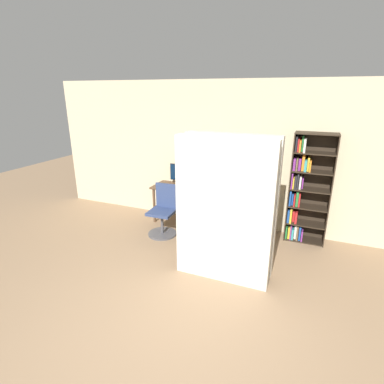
% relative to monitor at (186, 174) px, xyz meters
% --- Properties ---
extents(ground_plane, '(16.00, 16.00, 0.00)m').
position_rel_monitor_xyz_m(ground_plane, '(1.06, -2.91, -0.95)').
color(ground_plane, '#937556').
extents(wall_back, '(8.00, 0.06, 2.70)m').
position_rel_monitor_xyz_m(wall_back, '(1.06, 0.13, 0.40)').
color(wall_back, '#C6B793').
rests_on(wall_back, ground).
extents(desk, '(1.19, 0.56, 0.73)m').
position_rel_monitor_xyz_m(desk, '(0.02, -0.18, -0.33)').
color(desk, brown).
rests_on(desk, ground).
extents(monitor, '(0.67, 0.17, 0.40)m').
position_rel_monitor_xyz_m(monitor, '(0.00, 0.00, 0.00)').
color(monitor, black).
rests_on(monitor, desk).
extents(office_chair, '(0.52, 0.52, 0.92)m').
position_rel_monitor_xyz_m(office_chair, '(-0.10, -0.78, -0.58)').
color(office_chair, '#4C4C51').
rests_on(office_chair, ground).
extents(bookshelf, '(0.66, 0.34, 1.87)m').
position_rel_monitor_xyz_m(bookshelf, '(2.22, -0.04, -0.05)').
color(bookshelf, '#2D2319').
rests_on(bookshelf, ground).
extents(mattress_near, '(1.29, 0.17, 1.98)m').
position_rel_monitor_xyz_m(mattress_near, '(1.29, -1.71, 0.04)').
color(mattress_near, beige).
rests_on(mattress_near, ground).
extents(mattress_far, '(1.29, 0.17, 1.98)m').
position_rel_monitor_xyz_m(mattress_far, '(1.29, -1.38, 0.04)').
color(mattress_far, beige).
rests_on(mattress_far, ground).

